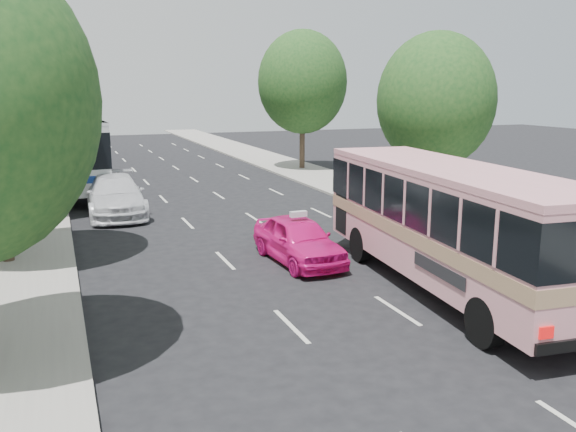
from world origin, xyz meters
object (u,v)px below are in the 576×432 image
tour_coach_rear (62,135)px  pink_bus (449,214)px  pink_taxi (298,239)px  tour_coach_front (66,146)px  white_pickup (115,196)px

tour_coach_rear → pink_bus: bearing=-78.8°
pink_taxi → tour_coach_rear: bearing=98.8°
pink_bus → tour_coach_rear: 36.53m
pink_taxi → tour_coach_front: bearing=107.3°
pink_taxi → tour_coach_front: size_ratio=0.33×
white_pickup → tour_coach_front: 8.24m
tour_coach_front → tour_coach_rear: tour_coach_front is taller
tour_coach_front → pink_bus: bearing=-70.0°
tour_coach_rear → white_pickup: bearing=-88.9°
pink_bus → tour_coach_front: bearing=118.4°
white_pickup → pink_taxi: bearing=-62.5°
tour_coach_front → tour_coach_rear: size_ratio=1.16×
white_pickup → tour_coach_front: size_ratio=0.44×
pink_taxi → tour_coach_rear: size_ratio=0.38×
pink_bus → pink_taxi: 5.13m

